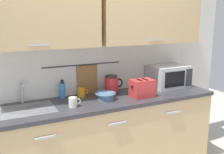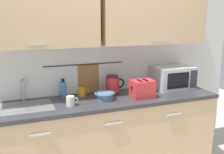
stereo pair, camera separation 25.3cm
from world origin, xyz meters
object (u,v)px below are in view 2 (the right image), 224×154
object	(u,v)px
electric_kettle	(113,85)
toaster	(142,89)
mug_near_sink	(71,101)
mixing_bowl	(105,95)
mug_by_kettle	(82,92)
microwave	(172,77)
dish_soap_bottle	(63,89)

from	to	relation	value
electric_kettle	toaster	distance (m)	0.35
mug_near_sink	mixing_bowl	xyz separation A→B (m)	(0.37, 0.07, -0.00)
electric_kettle	mug_by_kettle	size ratio (longest dim) A/B	1.89
microwave	toaster	xyz separation A→B (m)	(-0.52, -0.22, -0.04)
microwave	toaster	size ratio (longest dim) A/B	1.80
dish_soap_bottle	mixing_bowl	bearing A→B (deg)	-35.22
electric_kettle	mug_by_kettle	xyz separation A→B (m)	(-0.35, 0.03, -0.05)
electric_kettle	mug_near_sink	distance (m)	0.60
mug_by_kettle	mixing_bowl	bearing A→B (deg)	-49.28
electric_kettle	mixing_bowl	size ratio (longest dim) A/B	1.06
mixing_bowl	mug_by_kettle	size ratio (longest dim) A/B	1.78
mug_near_sink	mug_by_kettle	bearing A→B (deg)	56.96
mug_by_kettle	dish_soap_bottle	bearing A→B (deg)	165.21
mixing_bowl	mug_by_kettle	world-z (taller)	mug_by_kettle
dish_soap_bottle	mixing_bowl	world-z (taller)	dish_soap_bottle
electric_kettle	toaster	size ratio (longest dim) A/B	0.89
toaster	mug_by_kettle	xyz separation A→B (m)	(-0.59, 0.29, -0.05)
electric_kettle	microwave	bearing A→B (deg)	-3.37
dish_soap_bottle	toaster	xyz separation A→B (m)	(0.78, -0.35, 0.01)
mug_near_sink	toaster	size ratio (longest dim) A/B	0.47
mug_by_kettle	microwave	bearing A→B (deg)	-3.85
dish_soap_bottle	mug_near_sink	size ratio (longest dim) A/B	1.63
microwave	mug_near_sink	xyz separation A→B (m)	(-1.29, -0.21, -0.09)
electric_kettle	mug_near_sink	bearing A→B (deg)	-154.46
microwave	mug_by_kettle	bearing A→B (deg)	176.15
toaster	mug_by_kettle	distance (m)	0.66
electric_kettle	toaster	xyz separation A→B (m)	(0.24, -0.26, -0.01)
mug_near_sink	toaster	xyz separation A→B (m)	(0.77, -0.01, 0.05)
mug_near_sink	mixing_bowl	bearing A→B (deg)	10.24
microwave	electric_kettle	distance (m)	0.76
dish_soap_bottle	mug_near_sink	bearing A→B (deg)	-88.66
microwave	mixing_bowl	world-z (taller)	microwave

